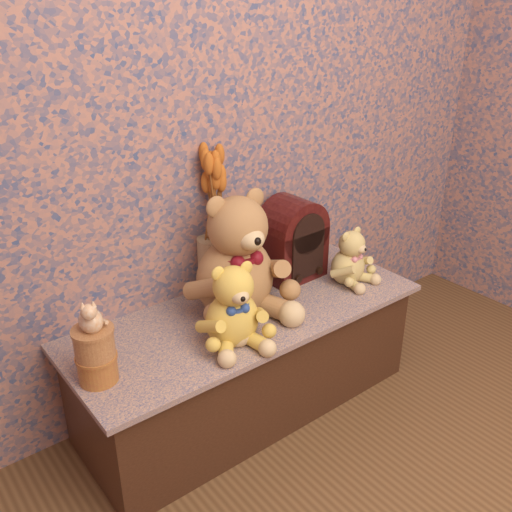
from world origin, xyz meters
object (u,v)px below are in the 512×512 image
Objects in this scene: teddy_large at (235,248)px; ceramic_vase at (216,265)px; teddy_medium at (232,300)px; teddy_small at (349,253)px; biscuit_tin_lower at (98,368)px; cathedral_radio at (292,238)px; cat_figurine at (90,313)px.

ceramic_vase is at bearing 89.26° from teddy_large.
teddy_medium reaches higher than teddy_small.
biscuit_tin_lower is (-0.58, -0.23, -0.07)m from ceramic_vase.
biscuit_tin_lower is (-0.44, 0.07, -0.11)m from teddy_medium.
teddy_large is 1.45× the size of cathedral_radio.
teddy_large is 0.19m from ceramic_vase.
ceramic_vase is 2.03× the size of cat_figurine.
teddy_large reaches higher than cat_figurine.
teddy_large reaches higher than teddy_medium.
biscuit_tin_lower is at bearing -175.33° from teddy_medium.
teddy_medium is 0.92× the size of cathedral_radio.
cat_figurine is at bearing -157.96° from ceramic_vase.
cathedral_radio reaches higher than teddy_medium.
teddy_large is at bearing -95.86° from ceramic_vase.
teddy_large is 1.58× the size of teddy_medium.
cat_figurine is (-0.89, -0.16, 0.06)m from cathedral_radio.
cathedral_radio is (-0.15, 0.17, 0.05)m from teddy_small.
teddy_medium reaches higher than biscuit_tin_lower.
biscuit_tin_lower is (-0.89, -0.16, -0.12)m from cathedral_radio.
cat_figurine is at bearing -175.33° from teddy_medium.
cat_figurine reaches higher than biscuit_tin_lower.
cat_figurine is (-0.44, 0.07, 0.08)m from teddy_medium.
teddy_small is 1.06× the size of ceramic_vase.
ceramic_vase is (-0.31, 0.07, -0.05)m from cathedral_radio.
teddy_small is 2.17× the size of cat_figurine.
cat_figurine reaches higher than teddy_small.
teddy_medium is 0.45m from biscuit_tin_lower.
teddy_large is at bearing 65.04° from teddy_medium.
teddy_large is 0.57m from cat_figurine.
cathedral_radio is 0.91m from biscuit_tin_lower.
teddy_medium is at bearing -123.67° from teddy_large.
teddy_small is (0.60, 0.06, -0.03)m from teddy_medium.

